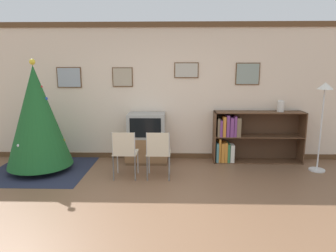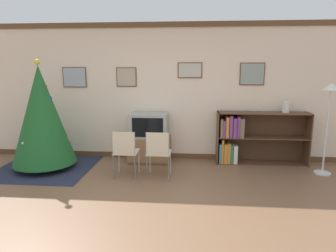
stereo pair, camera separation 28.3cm
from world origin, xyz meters
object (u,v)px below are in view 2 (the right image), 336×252
standing_lamp (329,105)px  folding_chair_left (125,151)px  tv_console (150,149)px  folding_chair_right (158,152)px  christmas_tree (42,115)px  vase (286,107)px  television (149,125)px  bookshelf (246,138)px

standing_lamp → folding_chair_left: bearing=-171.9°
tv_console → folding_chair_right: (0.28, -0.91, 0.22)m
christmas_tree → tv_console: bearing=16.2°
standing_lamp → tv_console: bearing=172.4°
christmas_tree → standing_lamp: 5.03m
tv_console → vase: vase is taller
christmas_tree → standing_lamp: christmas_tree is taller
television → folding_chair_left: bearing=-107.1°
christmas_tree → vase: size_ratio=9.24×
folding_chair_left → vase: (2.87, 1.02, 0.64)m
christmas_tree → tv_console: 2.09m
standing_lamp → television: bearing=172.4°
tv_console → standing_lamp: 3.32m
television → folding_chair_right: television is taller
television → standing_lamp: standing_lamp is taller
television → standing_lamp: (3.14, -0.42, 0.49)m
folding_chair_right → christmas_tree: bearing=170.4°
christmas_tree → tv_console: (1.88, 0.55, -0.74)m
tv_console → christmas_tree: bearing=-163.8°
folding_chair_left → television: bearing=72.9°
folding_chair_right → standing_lamp: standing_lamp is taller
television → bookshelf: bookshelf is taller
folding_chair_left → folding_chair_right: (0.56, 0.00, 0.00)m
tv_console → folding_chair_right: 0.98m
television → bookshelf: 1.89m
folding_chair_left → standing_lamp: 3.54m
television → vase: 2.62m
christmas_tree → vase: bearing=8.3°
tv_console → standing_lamp: standing_lamp is taller
christmas_tree → standing_lamp: (5.03, 0.12, 0.23)m
television → tv_console: bearing=90.0°
tv_console → vase: bearing=2.4°
folding_chair_left → standing_lamp: size_ratio=0.51×
christmas_tree → folding_chair_right: christmas_tree is taller
christmas_tree → bookshelf: bearing=9.6°
folding_chair_left → vase: 3.12m
bookshelf → standing_lamp: 1.55m
vase → standing_lamp: size_ratio=0.13×
christmas_tree → television: 1.97m
christmas_tree → folding_chair_right: bearing=-9.6°
folding_chair_left → bookshelf: size_ratio=0.47×
folding_chair_left → vase: vase is taller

